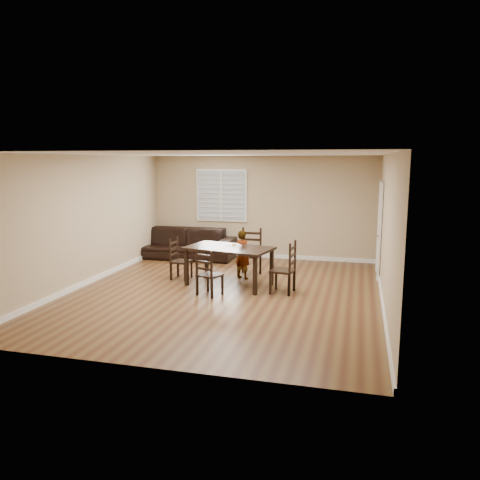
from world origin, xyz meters
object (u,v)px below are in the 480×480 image
Objects in this scene: dining_table at (229,251)px; chair_near at (251,253)px; chair_far at (206,275)px; donut at (234,244)px; sofa at (184,243)px; chair_left at (177,260)px; child at (243,254)px; chair_right at (289,270)px.

chair_near is (0.21, 1.08, -0.24)m from dining_table.
chair_far is 1.18m from donut.
chair_left is at bearing -74.04° from sofa.
sofa is at bearing -15.69° from child.
chair_far is (-0.21, -0.88, -0.31)m from dining_table.
donut is at bearing 83.66° from dining_table.
child is at bearing -72.48° from chair_left.
dining_table is 0.95m from chair_far.
child is (-0.08, -0.47, 0.06)m from chair_near.
chair_right is at bearing 167.36° from child.
child reaches higher than chair_near.
chair_near reaches higher than chair_left.
dining_table is at bearing 102.39° from child.
child reaches higher than chair_far.
chair_left is at bearing 176.69° from donut.
child is at bearing -121.23° from chair_right.
chair_far is 1.54m from child.
child reaches higher than sofa.
chair_left reaches higher than donut.
sofa is at bearing -123.22° from chair_right.
chair_left is 2.21m from sofa.
chair_left is 2.62m from chair_right.
donut is (1.34, -0.08, 0.43)m from chair_left.
chair_near is at bearing -57.64° from chair_left.
chair_right reaches higher than dining_table.
chair_far reaches higher than sofa.
dining_table is 0.71× the size of sofa.
child reaches higher than dining_table.
sofa is (-3.22, 2.65, -0.08)m from chair_right.
dining_table is at bearing -98.13° from chair_left.
sofa is at bearing -41.96° from chair_far.
chair_left reaches higher than sofa.
chair_right reaches higher than donut.
chair_far is (-0.42, -1.96, -0.07)m from chair_near.
chair_right is (1.50, 0.61, 0.05)m from chair_far.
chair_near is at bearing -81.99° from chair_far.
chair_near reaches higher than chair_far.
donut is (0.27, 1.06, 0.42)m from chair_far.
donut reaches higher than sofa.
donut is at bearing -104.17° from chair_right.
chair_far is at bearing -133.40° from chair_left.
donut is at bearing -89.77° from chair_left.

